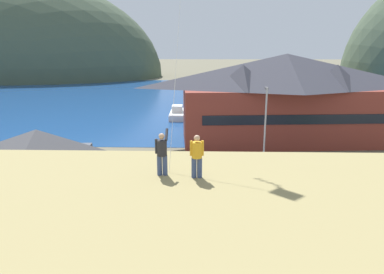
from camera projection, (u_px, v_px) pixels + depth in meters
The scene contains 18 objects.
ground_plane at pixel (207, 221), 24.44m from camera, with size 600.00×600.00×0.00m, color #66604C.
parking_lot_pad at pixel (206, 191), 29.27m from camera, with size 40.00×20.00×0.10m, color slate.
bay_water at pixel (204, 97), 82.50m from camera, with size 360.00×84.00×0.03m, color navy.
far_hill_west_ridge at pixel (23, 76), 139.16m from camera, with size 109.37×66.90×72.95m, color #42513D.
harbor_lodge at pixel (285, 96), 43.24m from camera, with size 26.79×11.81×10.83m.
storage_shed_near_lot at pixel (40, 163), 27.32m from camera, with size 8.00×6.15×5.62m.
wharf_dock at pixel (198, 120), 56.04m from camera, with size 3.20×11.91×0.70m.
moored_boat_wharfside at pixel (177, 113), 59.33m from camera, with size 2.50×7.59×2.16m.
parked_car_back_row_left at pixel (340, 206), 24.29m from camera, with size 4.22×2.09×1.82m.
parked_car_front_row_end at pixel (156, 208), 23.93m from camera, with size 4.27×2.19×1.82m.
parked_car_mid_row_near at pixel (219, 172), 30.74m from camera, with size 4.30×2.25×1.82m.
parked_car_front_row_red at pixel (138, 169), 31.60m from camera, with size 4.33×2.32×1.82m.
parked_car_front_row_silver at pixel (336, 172), 30.83m from camera, with size 4.21×2.08×1.82m.
parked_car_mid_row_center at pixel (253, 201), 25.07m from camera, with size 4.28×2.21×1.82m.
parked_car_back_row_right at pixel (279, 174), 30.34m from camera, with size 4.30×2.26×1.82m.
parking_light_pole at pixel (265, 124), 33.34m from camera, with size 0.24×0.78×7.91m.
person_kite_flyer at pixel (162, 152), 14.13m from camera, with size 0.51×0.66×1.86m.
person_companion at pixel (197, 155), 13.85m from camera, with size 0.55×0.40×1.74m.
Camera 1 is at (-0.40, -22.23, 11.75)m, focal length 33.10 mm.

